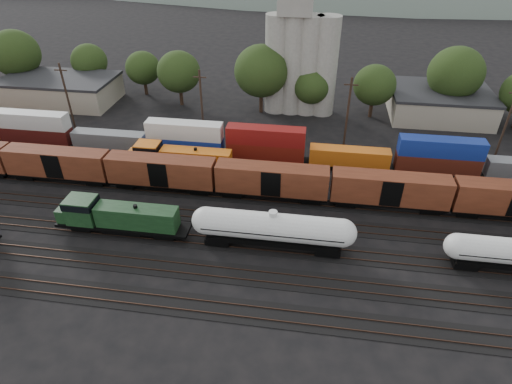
# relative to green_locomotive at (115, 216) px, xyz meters

# --- Properties ---
(ground) EXTENTS (600.00, 600.00, 0.00)m
(ground) POSITION_rel_green_locomotive_xyz_m (16.05, 5.00, -2.49)
(ground) COLOR black
(tracks) EXTENTS (180.00, 33.20, 0.20)m
(tracks) POSITION_rel_green_locomotive_xyz_m (16.05, 5.00, -2.45)
(tracks) COLOR black
(tracks) RESTS_ON ground
(green_locomotive) EXTENTS (16.47, 2.91, 4.36)m
(green_locomotive) POSITION_rel_green_locomotive_xyz_m (0.00, 0.00, 0.00)
(green_locomotive) COLOR black
(green_locomotive) RESTS_ON ground
(tank_car_a) EXTENTS (19.00, 3.40, 4.98)m
(tank_car_a) POSITION_rel_green_locomotive_xyz_m (19.19, 0.00, 0.44)
(tank_car_a) COLOR silver
(tank_car_a) RESTS_ON ground
(orange_locomotive) EXTENTS (17.34, 2.89, 4.34)m
(orange_locomotive) POSITION_rel_green_locomotive_xyz_m (3.14, 15.00, -0.02)
(orange_locomotive) COLOR black
(orange_locomotive) RESTS_ON ground
(boxcar_string) EXTENTS (122.80, 2.90, 4.20)m
(boxcar_string) POSITION_rel_green_locomotive_xyz_m (-5.17, 10.00, 0.62)
(boxcar_string) COLOR black
(boxcar_string) RESTS_ON ground
(container_wall) EXTENTS (163.07, 2.60, 5.80)m
(container_wall) POSITION_rel_green_locomotive_xyz_m (4.42, 20.00, 0.21)
(container_wall) COLOR black
(container_wall) RESTS_ON ground
(grain_silo) EXTENTS (13.40, 5.00, 29.00)m
(grain_silo) POSITION_rel_green_locomotive_xyz_m (19.34, 41.00, 8.76)
(grain_silo) COLOR #9A978D
(grain_silo) RESTS_ON ground
(industrial_sheds) EXTENTS (119.38, 17.26, 5.10)m
(industrial_sheds) POSITION_rel_green_locomotive_xyz_m (22.68, 40.25, 0.06)
(industrial_sheds) COLOR #9E937F
(industrial_sheds) RESTS_ON ground
(tree_band) EXTENTS (164.33, 20.28, 14.55)m
(tree_band) POSITION_rel_green_locomotive_xyz_m (27.33, 42.87, 4.98)
(tree_band) COLOR black
(tree_band) RESTS_ON ground
(utility_poles) EXTENTS (122.20, 0.36, 12.00)m
(utility_poles) POSITION_rel_green_locomotive_xyz_m (16.05, 27.00, 3.72)
(utility_poles) COLOR black
(utility_poles) RESTS_ON ground
(distant_hills) EXTENTS (860.00, 286.00, 130.00)m
(distant_hills) POSITION_rel_green_locomotive_xyz_m (39.97, 265.00, -23.06)
(distant_hills) COLOR #59665B
(distant_hills) RESTS_ON ground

